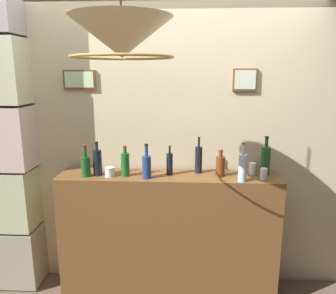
{
  "coord_description": "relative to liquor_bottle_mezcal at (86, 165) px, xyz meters",
  "views": [
    {
      "loc": [
        0.13,
        -1.75,
        1.93
      ],
      "look_at": [
        0.0,
        0.79,
        1.35
      ],
      "focal_mm": 34.94,
      "sensor_mm": 36.0,
      "label": 1
    }
  ],
  "objects": [
    {
      "name": "liquor_bottle_bourbon",
      "position": [
        1.48,
        0.12,
        0.03
      ],
      "size": [
        0.08,
        0.08,
        0.32
      ],
      "color": "#194E24",
      "rests_on": "bar_shelf_unit"
    },
    {
      "name": "pendant_lamp",
      "position": [
        0.43,
        -0.55,
        0.93
      ],
      "size": [
        0.61,
        0.61,
        0.67
      ],
      "color": "beige"
    },
    {
      "name": "liquor_bottle_amaro",
      "position": [
        0.68,
        0.08,
        0.0
      ],
      "size": [
        0.05,
        0.05,
        0.26
      ],
      "color": "black",
      "rests_on": "bar_shelf_unit"
    },
    {
      "name": "bar_shelf_unit",
      "position": [
        0.67,
        0.07,
        -0.65
      ],
      "size": [
        1.83,
        0.36,
        1.1
      ],
      "primitive_type": "cube",
      "color": "brown",
      "rests_on": "ground"
    },
    {
      "name": "glass_tumbler_shot",
      "position": [
        0.2,
        0.01,
        -0.06
      ],
      "size": [
        0.08,
        0.08,
        0.08
      ],
      "color": "silver",
      "rests_on": "bar_shelf_unit"
    },
    {
      "name": "liquor_bottle_rum",
      "position": [
        1.26,
        -0.07,
        0.02
      ],
      "size": [
        0.06,
        0.06,
        0.31
      ],
      "color": "silver",
      "rests_on": "bar_shelf_unit"
    },
    {
      "name": "liquor_bottle_scotch",
      "position": [
        0.32,
        0.03,
        0.01
      ],
      "size": [
        0.07,
        0.07,
        0.25
      ],
      "color": "#1A5921",
      "rests_on": "bar_shelf_unit"
    },
    {
      "name": "liquor_bottle_whiskey",
      "position": [
        1.1,
        0.06,
        -0.01
      ],
      "size": [
        0.07,
        0.07,
        0.22
      ],
      "color": "brown",
      "rests_on": "bar_shelf_unit"
    },
    {
      "name": "glass_tumbler_highball",
      "position": [
        1.44,
        -0.01,
        -0.05
      ],
      "size": [
        0.06,
        0.06,
        0.09
      ],
      "color": "silver",
      "rests_on": "bar_shelf_unit"
    },
    {
      "name": "glass_tumbler_rocks",
      "position": [
        1.37,
        0.12,
        -0.04
      ],
      "size": [
        0.06,
        0.06,
        0.1
      ],
      "color": "silver",
      "rests_on": "bar_shelf_unit"
    },
    {
      "name": "liquor_bottle_rye",
      "position": [
        0.5,
        -0.02,
        0.01
      ],
      "size": [
        0.07,
        0.07,
        0.28
      ],
      "color": "navy",
      "rests_on": "bar_shelf_unit"
    },
    {
      "name": "liquor_bottle_tequila",
      "position": [
        0.09,
        0.03,
        0.02
      ],
      "size": [
        0.07,
        0.07,
        0.28
      ],
      "color": "black",
      "rests_on": "bar_shelf_unit"
    },
    {
      "name": "stone_pillar",
      "position": [
        -0.71,
        0.17,
        0.19
      ],
      "size": [
        0.41,
        0.36,
        2.75
      ],
      "color": "#9B9682",
      "rests_on": "ground"
    },
    {
      "name": "liquor_bottle_mezcal",
      "position": [
        0.0,
        0.0,
        0.0
      ],
      "size": [
        0.08,
        0.08,
        0.26
      ],
      "color": "#1A5222",
      "rests_on": "bar_shelf_unit"
    },
    {
      "name": "liquor_bottle_vodka",
      "position": [
        0.92,
        0.14,
        0.02
      ],
      "size": [
        0.06,
        0.06,
        0.31
      ],
      "color": "black",
      "rests_on": "bar_shelf_unit"
    },
    {
      "name": "panelled_rear_partition",
      "position": [
        0.67,
        0.32,
        0.29
      ],
      "size": [
        3.49,
        0.15,
        2.83
      ],
      "color": "beige",
      "rests_on": "ground"
    }
  ]
}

